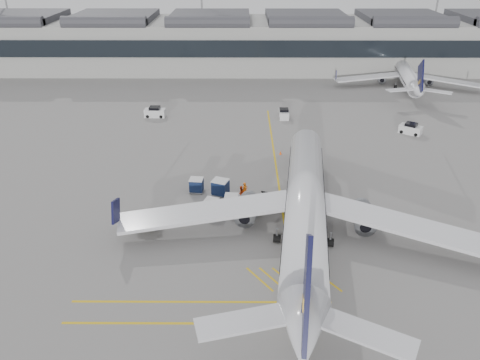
{
  "coord_description": "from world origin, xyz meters",
  "views": [
    {
      "loc": [
        5.4,
        -40.42,
        27.2
      ],
      "look_at": [
        5.18,
        4.83,
        4.0
      ],
      "focal_mm": 35.0,
      "sensor_mm": 36.0,
      "label": 1
    }
  ],
  "objects_px": {
    "airliner_main": "(305,206)",
    "ramp_agent_b": "(241,193)",
    "belt_loader": "(268,203)",
    "ramp_agent_a": "(245,190)",
    "baggage_cart_a": "(232,201)",
    "pushback_tug": "(148,222)"
  },
  "relations": [
    {
      "from": "ramp_agent_b",
      "to": "airliner_main",
      "type": "bearing_deg",
      "value": 100.88
    },
    {
      "from": "airliner_main",
      "to": "ramp_agent_b",
      "type": "distance_m",
      "value": 9.99
    },
    {
      "from": "ramp_agent_a",
      "to": "baggage_cart_a",
      "type": "bearing_deg",
      "value": -157.94
    },
    {
      "from": "ramp_agent_a",
      "to": "ramp_agent_b",
      "type": "relative_size",
      "value": 1.1
    },
    {
      "from": "belt_loader",
      "to": "baggage_cart_a",
      "type": "height_order",
      "value": "belt_loader"
    },
    {
      "from": "baggage_cart_a",
      "to": "pushback_tug",
      "type": "xyz_separation_m",
      "value": [
        -8.81,
        -3.98,
        -0.31
      ]
    },
    {
      "from": "airliner_main",
      "to": "ramp_agent_a",
      "type": "xyz_separation_m",
      "value": [
        -6.05,
        7.66,
        -2.29
      ]
    },
    {
      "from": "pushback_tug",
      "to": "ramp_agent_a",
      "type": "bearing_deg",
      "value": 27.23
    },
    {
      "from": "ramp_agent_a",
      "to": "airliner_main",
      "type": "bearing_deg",
      "value": -89.29
    },
    {
      "from": "baggage_cart_a",
      "to": "ramp_agent_b",
      "type": "relative_size",
      "value": 0.99
    },
    {
      "from": "airliner_main",
      "to": "pushback_tug",
      "type": "xyz_separation_m",
      "value": [
        -16.39,
        1.08,
        -2.65
      ]
    },
    {
      "from": "belt_loader",
      "to": "ramp_agent_a",
      "type": "bearing_deg",
      "value": 117.0
    },
    {
      "from": "belt_loader",
      "to": "ramp_agent_a",
      "type": "relative_size",
      "value": 2.6
    },
    {
      "from": "belt_loader",
      "to": "ramp_agent_a",
      "type": "distance_m",
      "value": 3.56
    },
    {
      "from": "belt_loader",
      "to": "airliner_main",
      "type": "bearing_deg",
      "value": -76.92
    },
    {
      "from": "belt_loader",
      "to": "ramp_agent_b",
      "type": "relative_size",
      "value": 2.87
    },
    {
      "from": "airliner_main",
      "to": "baggage_cart_a",
      "type": "height_order",
      "value": "airliner_main"
    },
    {
      "from": "belt_loader",
      "to": "ramp_agent_b",
      "type": "xyz_separation_m",
      "value": [
        -3.1,
        1.9,
        0.3
      ]
    },
    {
      "from": "baggage_cart_a",
      "to": "ramp_agent_b",
      "type": "xyz_separation_m",
      "value": [
        1.03,
        2.1,
        -0.04
      ]
    },
    {
      "from": "ramp_agent_a",
      "to": "pushback_tug",
      "type": "distance_m",
      "value": 12.26
    },
    {
      "from": "baggage_cart_a",
      "to": "pushback_tug",
      "type": "height_order",
      "value": "baggage_cart_a"
    },
    {
      "from": "pushback_tug",
      "to": "ramp_agent_b",
      "type": "bearing_deg",
      "value": 26.41
    }
  ]
}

